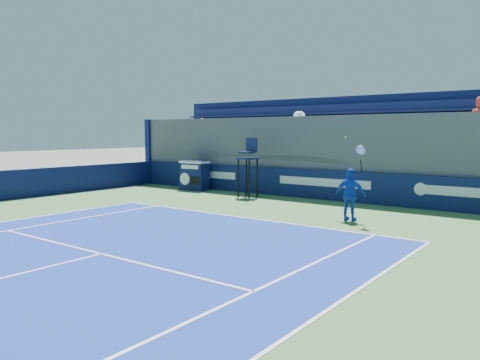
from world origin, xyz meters
The scene contains 5 objects.
back_hoarding centered at (0.00, 17.10, 0.60)m, with size 20.40×0.21×1.20m.
match_clock centered at (-6.34, 16.38, 0.74)m, with size 1.36×0.81×1.40m.
umpire_chair centered at (-2.89, 15.92, 1.53)m, with size 0.71×0.71×2.48m.
tennis_player centered at (2.75, 13.42, 0.82)m, with size 0.97×0.43×2.57m.
stadium_seating centered at (0.00, 19.15, 1.84)m, with size 21.00×4.05×4.40m.
Camera 1 is at (8.51, 0.17, 2.66)m, focal length 35.00 mm.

